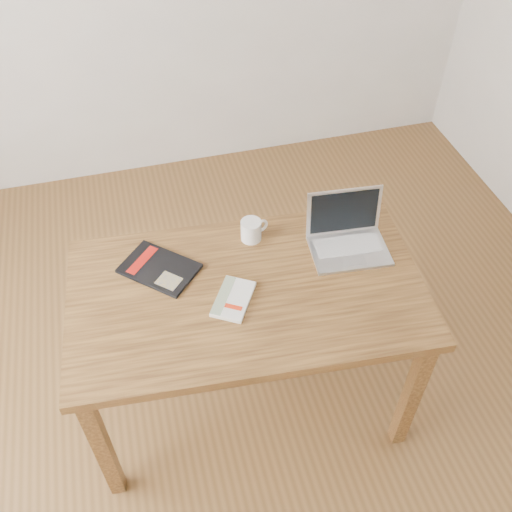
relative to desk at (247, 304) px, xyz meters
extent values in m
plane|color=brown|center=(-0.13, -0.15, -0.66)|extent=(4.00, 4.00, 0.00)
cube|color=brown|center=(0.00, 0.00, 0.07)|extent=(1.35, 0.84, 0.04)
cube|color=brown|center=(-0.62, -0.27, -0.31)|extent=(0.06, 0.06, 0.71)
cube|color=brown|center=(0.57, -0.36, -0.31)|extent=(0.06, 0.06, 0.71)
cube|color=brown|center=(-0.57, 0.36, -0.31)|extent=(0.06, 0.06, 0.71)
cube|color=brown|center=(0.62, 0.27, -0.31)|extent=(0.06, 0.06, 0.71)
cube|color=beige|center=(-0.06, -0.04, 0.10)|extent=(0.20, 0.22, 0.01)
cube|color=white|center=(-0.06, -0.04, 0.10)|extent=(0.20, 0.22, 0.02)
cube|color=gray|center=(-0.09, -0.02, 0.11)|extent=(0.13, 0.18, 0.00)
cube|color=red|center=(-0.07, -0.08, 0.11)|extent=(0.06, 0.05, 0.00)
cube|color=black|center=(-0.29, 0.18, 0.10)|extent=(0.32, 0.32, 0.01)
cube|color=#A6120B|center=(-0.35, 0.23, 0.10)|extent=(0.13, 0.14, 0.00)
cube|color=gray|center=(-0.27, 0.10, 0.10)|extent=(0.11, 0.11, 0.00)
cube|color=silver|center=(0.43, 0.08, 0.10)|extent=(0.31, 0.23, 0.01)
cube|color=silver|center=(0.43, 0.11, 0.10)|extent=(0.26, 0.13, 0.00)
cube|color=#BCBCC1|center=(0.42, 0.02, 0.10)|extent=(0.09, 0.05, 0.00)
cube|color=silver|center=(0.44, 0.20, 0.20)|extent=(0.30, 0.06, 0.20)
cube|color=black|center=(0.44, 0.19, 0.20)|extent=(0.27, 0.05, 0.17)
cylinder|color=white|center=(0.08, 0.25, 0.13)|extent=(0.08, 0.08, 0.09)
cylinder|color=black|center=(0.08, 0.25, 0.17)|extent=(0.07, 0.07, 0.01)
torus|color=white|center=(0.13, 0.27, 0.13)|extent=(0.06, 0.03, 0.06)
camera|label=1|loc=(-0.32, -1.32, 1.67)|focal=40.00mm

